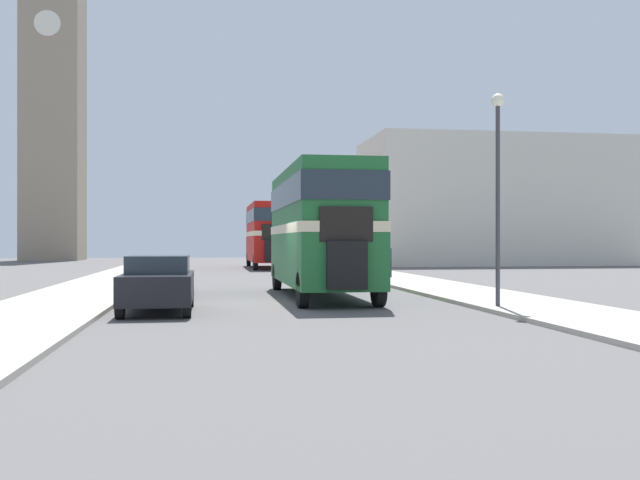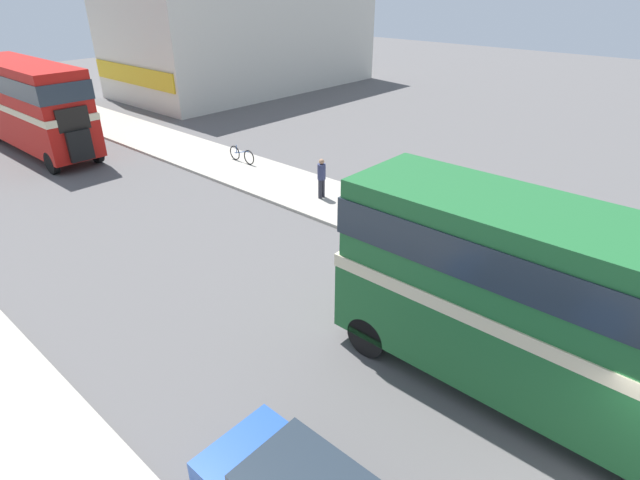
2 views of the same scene
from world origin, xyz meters
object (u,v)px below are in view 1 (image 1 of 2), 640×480
double_decker_bus (320,222)px  street_lamp (498,167)px  car_parked_mid (162,275)px  pedestrian_walking (388,258)px  church_tower (54,73)px  car_parked_near (158,283)px  bicycle_on_pavement (376,265)px  bus_distant (267,230)px

double_decker_bus → street_lamp: (4.12, -5.33, 1.41)m
double_decker_bus → car_parked_mid: double_decker_bus is taller
pedestrian_walking → church_tower: (-23.91, 38.20, 17.35)m
car_parked_near → bicycle_on_pavement: (11.02, 21.06, -0.30)m
bus_distant → car_parked_near: 31.07m
car_parked_near → car_parked_mid: car_parked_near is taller
double_decker_bus → car_parked_near: double_decker_bus is taller
bicycle_on_pavement → street_lamp: (-1.80, -21.96, 3.47)m
car_parked_mid → car_parked_near: bearing=-87.5°
car_parked_near → car_parked_mid: (-0.26, 5.87, -0.06)m
bus_distant → street_lamp: 31.68m
car_parked_mid → bicycle_on_pavement: car_parked_mid is taller
bicycle_on_pavement → car_parked_mid: bearing=-126.6°
bicycle_on_pavement → church_tower: size_ratio=0.05×
bus_distant → car_parked_near: bearing=-100.1°
car_parked_mid → street_lamp: 12.08m
bus_distant → double_decker_bus: bearing=-90.7°
pedestrian_walking → bicycle_on_pavement: bearing=82.8°
car_parked_mid → street_lamp: street_lamp is taller
church_tower → bicycle_on_pavement: bearing=-52.7°
double_decker_bus → church_tower: church_tower is taller
church_tower → bus_distant: bearing=-50.3°
pedestrian_walking → street_lamp: 16.45m
pedestrian_walking → church_tower: bearing=122.0°
bicycle_on_pavement → street_lamp: 22.31m
double_decker_bus → street_lamp: 6.88m
car_parked_near → bicycle_on_pavement: size_ratio=2.25×
car_parked_near → church_tower: 57.91m
car_parked_mid → church_tower: (-13.37, 47.59, 17.67)m
street_lamp → church_tower: size_ratio=0.16×
double_decker_bus → bicycle_on_pavement: bearing=70.4°
double_decker_bus → car_parked_near: 6.98m
pedestrian_walking → bus_distant: bearing=107.6°
pedestrian_walking → car_parked_mid: bearing=-138.3°
car_parked_mid → bicycle_on_pavement: bearing=53.4°
street_lamp → pedestrian_walking: bearing=86.2°
double_decker_bus → bus_distant: size_ratio=0.98×
bus_distant → pedestrian_walking: 16.11m
car_parked_mid → double_decker_bus: bearing=-15.0°
double_decker_bus → pedestrian_walking: double_decker_bus is taller
car_parked_near → pedestrian_walking: (10.28, 15.25, 0.26)m
street_lamp → double_decker_bus: bearing=127.7°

